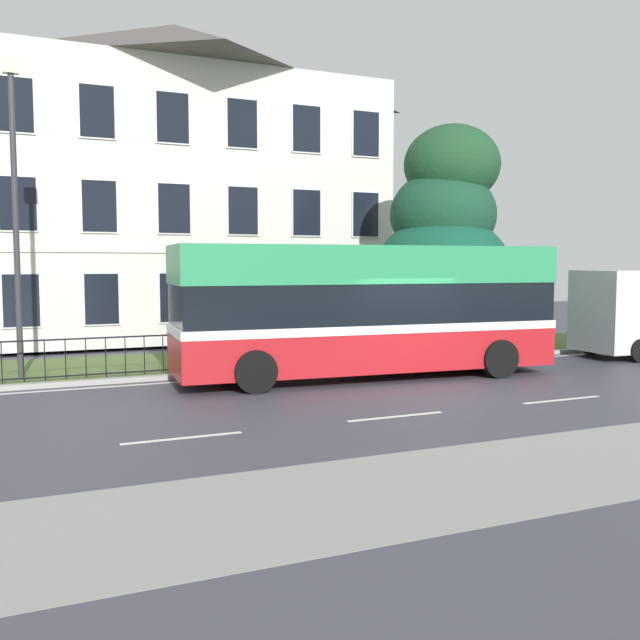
# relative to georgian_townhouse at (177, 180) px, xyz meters

# --- Properties ---
(ground_plane) EXTENTS (60.00, 56.00, 0.18)m
(ground_plane) POSITION_rel_georgian_townhouse_xyz_m (2.33, -14.19, -6.18)
(ground_plane) COLOR #3D3D49
(georgian_townhouse) EXTENTS (14.39, 9.87, 12.00)m
(georgian_townhouse) POSITION_rel_georgian_townhouse_xyz_m (0.00, 0.00, 0.00)
(georgian_townhouse) COLOR silver
(georgian_townhouse) RESTS_ON ground_plane
(iron_verge_railing) EXTENTS (19.23, 0.04, 0.97)m
(iron_verge_railing) POSITION_rel_georgian_townhouse_xyz_m (-0.00, -10.58, -5.54)
(iron_verge_railing) COLOR black
(iron_verge_railing) RESTS_ON ground_plane
(evergreen_tree) EXTENTS (5.24, 5.24, 7.51)m
(evergreen_tree) POSITION_rel_georgian_townhouse_xyz_m (6.57, -9.15, -3.40)
(evergreen_tree) COLOR #423328
(evergreen_tree) RESTS_ON ground_plane
(single_decker_bus) EXTENTS (9.67, 3.09, 3.27)m
(single_decker_bus) POSITION_rel_georgian_townhouse_xyz_m (1.92, -12.57, -4.44)
(single_decker_bus) COLOR #B11A1F
(single_decker_bus) RESTS_ON ground_plane
(street_lamp_post) EXTENTS (0.36, 0.24, 7.49)m
(street_lamp_post) POSITION_rel_georgian_townhouse_xyz_m (-6.00, -9.80, -1.79)
(street_lamp_post) COLOR #333338
(street_lamp_post) RESTS_ON ground_plane
(litter_bin) EXTENTS (0.53, 0.53, 1.12)m
(litter_bin) POSITION_rel_georgian_townhouse_xyz_m (8.56, -9.65, -5.47)
(litter_bin) COLOR black
(litter_bin) RESTS_ON ground_plane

